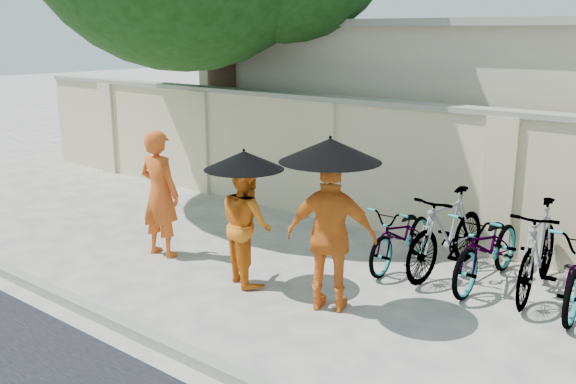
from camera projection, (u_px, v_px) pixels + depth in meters
The scene contains 12 objects.
ground at pixel (243, 287), 8.06m from camera, with size 80.00×80.00×0.00m, color beige.
kerb at pixel (133, 330), 6.77m from camera, with size 40.00×0.16×0.12m, color gray.
compound_wall at pixel (438, 177), 9.60m from camera, with size 20.00×0.30×2.00m, color #C5BC8E.
monk_left at pixel (160, 194), 9.01m from camera, with size 0.66×0.43×1.81m, color #D65419.
monk_center at pixel (247, 224), 8.05m from camera, with size 0.75×0.58×1.54m, color orange.
parasol_center at pixel (244, 160), 7.75m from camera, with size 0.98×0.98×0.85m.
monk_right at pixel (331, 237), 7.21m from camera, with size 1.03×0.43×1.76m, color orange.
parasol_right at pixel (330, 150), 6.89m from camera, with size 1.12×1.12×1.01m.
bike_0 at pixel (402, 235), 8.68m from camera, with size 0.58×1.67×0.88m, color gray.
bike_1 at pixel (447, 232), 8.39m from camera, with size 0.53×1.87×1.13m, color gray.
bike_2 at pixel (488, 247), 8.02m from camera, with size 0.65×1.88×0.99m, color gray.
bike_3 at pixel (538, 250), 7.71m from camera, with size 0.53×1.89×1.14m, color gray.
Camera 1 is at (5.20, -5.46, 3.13)m, focal length 40.00 mm.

